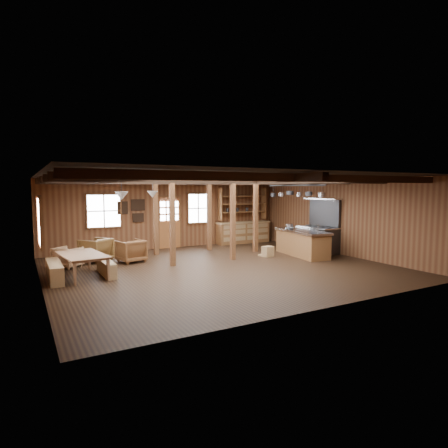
# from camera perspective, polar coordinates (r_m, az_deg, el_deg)

# --- Properties ---
(room) EXTENTS (10.04, 9.04, 2.84)m
(room) POSITION_cam_1_polar(r_m,az_deg,el_deg) (11.44, -0.46, 0.20)
(room) COLOR black
(room) RESTS_ON ground
(ceiling_joists) EXTENTS (9.80, 8.82, 0.18)m
(ceiling_joists) POSITION_cam_1_polar(r_m,az_deg,el_deg) (11.55, -0.89, 6.61)
(ceiling_joists) COLOR black
(ceiling_joists) RESTS_ON ceiling
(timber_posts) EXTENTS (3.95, 2.35, 2.80)m
(timber_posts) POSITION_cam_1_polar(r_m,az_deg,el_deg) (13.52, -2.72, 1.00)
(timber_posts) COLOR #442B13
(timber_posts) RESTS_ON floor
(back_door) EXTENTS (1.02, 0.08, 2.15)m
(back_door) POSITION_cam_1_polar(r_m,az_deg,el_deg) (15.53, -8.29, -0.40)
(back_door) COLOR brown
(back_door) RESTS_ON floor
(window_back_left) EXTENTS (1.32, 0.06, 1.32)m
(window_back_left) POSITION_cam_1_polar(r_m,az_deg,el_deg) (14.78, -17.83, 1.90)
(window_back_left) COLOR white
(window_back_left) RESTS_ON wall_back
(window_back_right) EXTENTS (1.02, 0.06, 1.32)m
(window_back_right) POSITION_cam_1_polar(r_m,az_deg,el_deg) (15.98, -3.97, 2.39)
(window_back_right) COLOR white
(window_back_right) RESTS_ON wall_back
(window_left) EXTENTS (0.14, 1.24, 1.32)m
(window_left) POSITION_cam_1_polar(r_m,az_deg,el_deg) (10.57, -26.28, 0.30)
(window_left) COLOR white
(window_left) RESTS_ON wall_back
(notice_boards) EXTENTS (1.08, 0.03, 0.90)m
(notice_boards) POSITION_cam_1_polar(r_m,az_deg,el_deg) (15.02, -13.70, 2.21)
(notice_boards) COLOR silver
(notice_boards) RESTS_ON wall_back
(back_counter) EXTENTS (2.55, 0.60, 2.45)m
(back_counter) POSITION_cam_1_polar(r_m,az_deg,el_deg) (16.84, 2.92, -0.86)
(back_counter) COLOR brown
(back_counter) RESTS_ON floor
(pendant_lamps) EXTENTS (1.86, 2.36, 0.66)m
(pendant_lamps) POSITION_cam_1_polar(r_m,az_deg,el_deg) (11.47, -12.86, 4.34)
(pendant_lamps) COLOR #2D2E30
(pendant_lamps) RESTS_ON ceiling
(pot_rack) EXTENTS (0.38, 3.00, 0.44)m
(pot_rack) POSITION_cam_1_polar(r_m,az_deg,el_deg) (13.40, 10.73, 4.62)
(pot_rack) COLOR #2D2E30
(pot_rack) RESTS_ON ceiling
(kitchen_island) EXTENTS (1.21, 2.60, 1.20)m
(kitchen_island) POSITION_cam_1_polar(r_m,az_deg,el_deg) (13.95, 11.80, -2.78)
(kitchen_island) COLOR brown
(kitchen_island) RESTS_ON floor
(step_stool) EXTENTS (0.46, 0.36, 0.37)m
(step_stool) POSITION_cam_1_polar(r_m,az_deg,el_deg) (13.57, 6.70, -4.18)
(step_stool) COLOR olive
(step_stool) RESTS_ON floor
(commercial_range) EXTENTS (0.86, 1.68, 2.07)m
(commercial_range) POSITION_cam_1_polar(r_m,az_deg,el_deg) (14.81, 14.24, -1.65)
(commercial_range) COLOR #2D2E30
(commercial_range) RESTS_ON floor
(dining_table) EXTENTS (1.26, 1.97, 0.65)m
(dining_table) POSITION_cam_1_polar(r_m,az_deg,el_deg) (11.08, -20.55, -5.94)
(dining_table) COLOR brown
(dining_table) RESTS_ON floor
(bench_wall) EXTENTS (0.33, 1.75, 0.48)m
(bench_wall) POSITION_cam_1_polar(r_m,az_deg,el_deg) (11.01, -24.43, -6.59)
(bench_wall) COLOR olive
(bench_wall) RESTS_ON floor
(bench_aisle) EXTENTS (0.28, 1.49, 0.41)m
(bench_aisle) POSITION_cam_1_polar(r_m,az_deg,el_deg) (11.20, -17.48, -6.35)
(bench_aisle) COLOR olive
(bench_aisle) RESTS_ON floor
(armchair_a) EXTENTS (1.19, 1.19, 0.79)m
(armchair_a) POSITION_cam_1_polar(r_m,az_deg,el_deg) (13.24, -18.93, -3.76)
(armchair_a) COLOR brown
(armchair_a) RESTS_ON floor
(armchair_b) EXTENTS (0.97, 0.99, 0.75)m
(armchair_b) POSITION_cam_1_polar(r_m,az_deg,el_deg) (12.83, -13.98, -4.01)
(armchair_b) COLOR brown
(armchair_b) RESTS_ON floor
(armchair_c) EXTENTS (0.99, 0.99, 0.65)m
(armchair_c) POSITION_cam_1_polar(r_m,az_deg,el_deg) (12.56, -22.73, -4.70)
(armchair_c) COLOR #996C45
(armchair_c) RESTS_ON floor
(counter_pot) EXTENTS (0.29, 0.29, 0.18)m
(counter_pot) POSITION_cam_1_polar(r_m,az_deg,el_deg) (14.40, 9.87, -0.29)
(counter_pot) COLOR #B6B8BD
(counter_pot) RESTS_ON kitchen_island
(bowl) EXTENTS (0.29, 0.29, 0.07)m
(bowl) POSITION_cam_1_polar(r_m,az_deg,el_deg) (14.04, 9.95, -0.66)
(bowl) COLOR silver
(bowl) RESTS_ON kitchen_island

